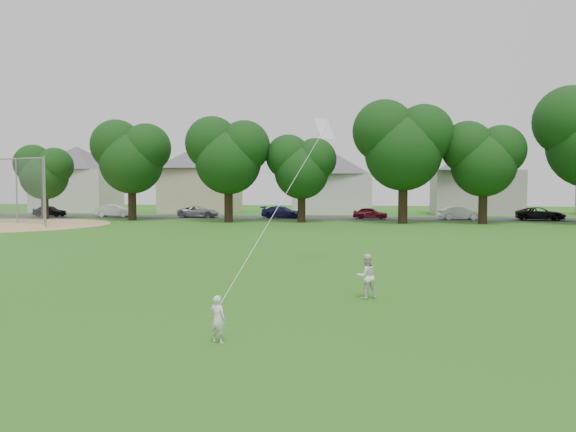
# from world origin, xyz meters

# --- Properties ---
(ground) EXTENTS (160.00, 160.00, 0.00)m
(ground) POSITION_xyz_m (0.00, 0.00, 0.00)
(ground) COLOR #246016
(ground) RESTS_ON ground
(street) EXTENTS (90.00, 7.00, 0.01)m
(street) POSITION_xyz_m (0.00, 42.00, 0.01)
(street) COLOR #2D2D30
(street) RESTS_ON ground
(toddler) EXTENTS (0.41, 0.34, 0.96)m
(toddler) POSITION_xyz_m (1.12, -2.92, 0.48)
(toddler) COLOR silver
(toddler) RESTS_ON ground
(older_boy) EXTENTS (0.76, 0.70, 1.25)m
(older_boy) POSITION_xyz_m (4.04, 2.02, 0.63)
(older_boy) COLOR white
(older_boy) RESTS_ON ground
(kite) EXTENTS (1.09, 6.29, 12.57)m
(kite) POSITION_xyz_m (1.73, 2.87, 3.06)
(kite) COLOR white
(kite) RESTS_ON ground
(baseball_backstop) EXTENTS (11.94, 5.35, 5.51)m
(baseball_backstop) POSITION_xyz_m (-25.80, 29.72, 2.75)
(baseball_backstop) COLOR gray
(baseball_backstop) RESTS_ON ground
(tree_row) EXTENTS (82.25, 9.57, 11.71)m
(tree_row) POSITION_xyz_m (7.36, 35.66, 6.54)
(tree_row) COLOR black
(tree_row) RESTS_ON ground
(parked_cars) EXTENTS (53.01, 2.57, 1.27)m
(parked_cars) POSITION_xyz_m (-2.67, 41.00, 0.61)
(parked_cars) COLOR black
(parked_cars) RESTS_ON ground
(house_row) EXTENTS (76.56, 13.40, 9.64)m
(house_row) POSITION_xyz_m (-0.90, 52.00, 4.70)
(house_row) COLOR beige
(house_row) RESTS_ON ground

